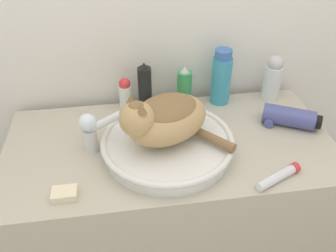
{
  "coord_description": "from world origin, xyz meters",
  "views": [
    {
      "loc": [
        -0.14,
        -0.63,
        1.57
      ],
      "look_at": [
        -0.01,
        0.21,
        0.94
      ],
      "focal_mm": 38.0,
      "sensor_mm": 36.0,
      "label": 1
    }
  ],
  "objects": [
    {
      "name": "faucet",
      "position": [
        -0.24,
        0.26,
        0.92
      ],
      "size": [
        0.14,
        0.06,
        0.15
      ],
      "rotation": [
        0.0,
        0.0,
        -0.18
      ],
      "color": "silver",
      "rests_on": "vanity_counter"
    },
    {
      "name": "hair_dryer",
      "position": [
        0.42,
        0.3,
        0.87
      ],
      "size": [
        0.2,
        0.15,
        0.07
      ],
      "rotation": [
        0.0,
        0.0,
        -0.48
      ],
      "color": "#474C8C",
      "rests_on": "vanity_counter"
    },
    {
      "name": "cat",
      "position": [
        -0.03,
        0.22,
        0.97
      ],
      "size": [
        0.35,
        0.28,
        0.18
      ],
      "rotation": [
        0.0,
        0.0,
        3.61
      ],
      "color": "tan",
      "rests_on": "sink_basin"
    },
    {
      "name": "wall_back",
      "position": [
        0.0,
        0.58,
        1.2
      ],
      "size": [
        8.0,
        0.05,
        2.4
      ],
      "color": "silver",
      "rests_on": "ground_plane"
    },
    {
      "name": "mouthwash_bottle",
      "position": [
        0.22,
        0.48,
        0.94
      ],
      "size": [
        0.07,
        0.07,
        0.21
      ],
      "color": "teal",
      "rests_on": "vanity_counter"
    },
    {
      "name": "deodorant_stick",
      "position": [
        -0.13,
        0.48,
        0.9
      ],
      "size": [
        0.05,
        0.05,
        0.13
      ],
      "color": "silver",
      "rests_on": "vanity_counter"
    },
    {
      "name": "soap_bar",
      "position": [
        -0.32,
        0.07,
        0.85
      ],
      "size": [
        0.07,
        0.05,
        0.02
      ],
      "color": "beige",
      "rests_on": "vanity_counter"
    },
    {
      "name": "spray_bottle_trigger",
      "position": [
        0.09,
        0.48,
        0.91
      ],
      "size": [
        0.05,
        0.05,
        0.16
      ],
      "color": "#338C4C",
      "rests_on": "vanity_counter"
    },
    {
      "name": "cream_tube",
      "position": [
        0.28,
        0.05,
        0.85
      ],
      "size": [
        0.15,
        0.09,
        0.03
      ],
      "rotation": [
        0.0,
        0.0,
        0.42
      ],
      "color": "silver",
      "rests_on": "vanity_counter"
    },
    {
      "name": "hairspray_can_black",
      "position": [
        -0.06,
        0.48,
        0.92
      ],
      "size": [
        0.05,
        0.05,
        0.18
      ],
      "color": "black",
      "rests_on": "vanity_counter"
    },
    {
      "name": "sink_basin",
      "position": [
        -0.01,
        0.22,
        0.87
      ],
      "size": [
        0.41,
        0.41,
        0.06
      ],
      "color": "silver",
      "rests_on": "vanity_counter"
    },
    {
      "name": "lotion_bottle_white",
      "position": [
        0.43,
        0.48,
        0.92
      ],
      "size": [
        0.06,
        0.06,
        0.17
      ],
      "color": "silver",
      "rests_on": "vanity_counter"
    },
    {
      "name": "vanity_counter",
      "position": [
        0.0,
        0.26,
        0.42
      ],
      "size": [
        1.07,
        0.53,
        0.83
      ],
      "color": "#B2A893",
      "rests_on": "ground_plane"
    }
  ]
}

